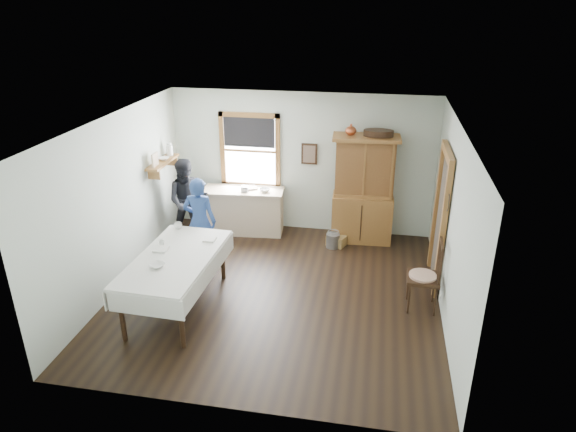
{
  "coord_description": "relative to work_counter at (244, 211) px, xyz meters",
  "views": [
    {
      "loc": [
        1.42,
        -6.77,
        4.33
      ],
      "look_at": [
        0.13,
        0.3,
        1.2
      ],
      "focal_mm": 32.0,
      "sensor_mm": 36.0,
      "label": 1
    }
  ],
  "objects": [
    {
      "name": "table_bowl",
      "position": [
        -0.42,
        -3.06,
        0.43
      ],
      "size": [
        0.3,
        0.3,
        0.06
      ],
      "primitive_type": "imported",
      "rotation": [
        0.0,
        0.0,
        -0.42
      ],
      "color": "white",
      "rests_on": "dining_table"
    },
    {
      "name": "spindle_chair",
      "position": [
        3.27,
        -2.12,
        0.11
      ],
      "size": [
        0.53,
        0.53,
        1.11
      ],
      "primitive_type": "cube",
      "rotation": [
        0.0,
        0.0,
        -0.04
      ],
      "color": "black",
      "rests_on": "room"
    },
    {
      "name": "counter_book",
      "position": [
        0.03,
        0.07,
        0.45
      ],
      "size": [
        0.26,
        0.29,
        0.02
      ],
      "primitive_type": "imported",
      "rotation": [
        0.0,
        0.0,
        0.47
      ],
      "color": "brown",
      "rests_on": "work_counter"
    },
    {
      "name": "shelf_bowl",
      "position": [
        -1.31,
        -0.56,
        1.16
      ],
      "size": [
        0.22,
        0.22,
        0.05
      ],
      "primitive_type": "imported",
      "color": "white",
      "rests_on": "wall_shelf"
    },
    {
      "name": "woman_blue",
      "position": [
        -0.4,
        -1.36,
        0.28
      ],
      "size": [
        0.53,
        0.35,
        1.45
      ],
      "primitive_type": "imported",
      "rotation": [
        0.0,
        0.0,
        3.14
      ],
      "color": "navy",
      "rests_on": "room"
    },
    {
      "name": "table_cup_a",
      "position": [
        -0.61,
        -1.81,
        0.45
      ],
      "size": [
        0.15,
        0.15,
        0.1
      ],
      "primitive_type": "imported",
      "rotation": [
        0.0,
        0.0,
        -0.23
      ],
      "color": "white",
      "rests_on": "dining_table"
    },
    {
      "name": "rug_beater",
      "position": [
        3.51,
        -1.81,
        1.28
      ],
      "size": [
        0.01,
        0.27,
        0.27
      ],
      "primitive_type": "torus",
      "rotation": [
        0.0,
        1.57,
        0.0
      ],
      "color": "black",
      "rests_on": "room"
    },
    {
      "name": "figure_dark",
      "position": [
        -0.93,
        -0.5,
        0.29
      ],
      "size": [
        0.84,
        0.73,
        1.46
      ],
      "primitive_type": "imported",
      "rotation": [
        0.0,
        0.0,
        0.28
      ],
      "color": "black",
      "rests_on": "room"
    },
    {
      "name": "work_counter",
      "position": [
        0.0,
        0.0,
        0.0
      ],
      "size": [
        1.58,
        0.71,
        0.88
      ],
      "primitive_type": "cube",
      "rotation": [
        0.0,
        0.0,
        0.09
      ],
      "color": "tan",
      "rests_on": "room"
    },
    {
      "name": "dining_table",
      "position": [
        -0.3,
        -2.74,
        -0.02
      ],
      "size": [
        1.18,
        2.13,
        0.84
      ],
      "primitive_type": "cube",
      "rotation": [
        0.0,
        0.0,
        -0.04
      ],
      "color": "silver",
      "rests_on": "room"
    },
    {
      "name": "doorway",
      "position": [
        3.52,
        -1.26,
        0.72
      ],
      "size": [
        0.09,
        1.14,
        2.22
      ],
      "color": "#443B31",
      "rests_on": "room"
    },
    {
      "name": "pail",
      "position": [
        1.78,
        -0.37,
        -0.31
      ],
      "size": [
        0.25,
        0.25,
        0.27
      ],
      "primitive_type": "cube",
      "rotation": [
        0.0,
        0.0,
        0.0
      ],
      "color": "gray",
      "rests_on": "room"
    },
    {
      "name": "table_cup_b",
      "position": [
        -0.62,
        -2.44,
        0.44
      ],
      "size": [
        0.12,
        0.12,
        0.09
      ],
      "primitive_type": "imported",
      "rotation": [
        0.0,
        0.0,
        -0.41
      ],
      "color": "white",
      "rests_on": "dining_table"
    },
    {
      "name": "window",
      "position": [
        0.06,
        0.35,
        1.2
      ],
      "size": [
        1.18,
        0.07,
        1.48
      ],
      "color": "white",
      "rests_on": "room"
    },
    {
      "name": "framed_picture",
      "position": [
        1.21,
        0.35,
        1.11
      ],
      "size": [
        0.3,
        0.04,
        0.4
      ],
      "primitive_type": "cube",
      "color": "black",
      "rests_on": "room"
    },
    {
      "name": "room",
      "position": [
        1.06,
        -2.11,
        0.91
      ],
      "size": [
        5.01,
        5.01,
        2.7
      ],
      "color": "black",
      "rests_on": "ground"
    },
    {
      "name": "wall_shelf",
      "position": [
        -1.31,
        -0.58,
        1.13
      ],
      "size": [
        0.24,
        1.0,
        0.44
      ],
      "color": "olive",
      "rests_on": "room"
    },
    {
      "name": "china_hutch",
      "position": [
        2.27,
        0.04,
        0.57
      ],
      "size": [
        1.22,
        0.62,
        2.02
      ],
      "primitive_type": "cube",
      "rotation": [
        0.0,
        0.0,
        0.05
      ],
      "color": "olive",
      "rests_on": "room"
    },
    {
      "name": "wicker_basket",
      "position": [
        1.84,
        -0.28,
        -0.34
      ],
      "size": [
        0.4,
        0.35,
        0.2
      ],
      "primitive_type": "cube",
      "rotation": [
        0.0,
        0.0,
        -0.4
      ],
      "color": "#A08448",
      "rests_on": "room"
    },
    {
      "name": "counter_bowl",
      "position": [
        0.43,
        -0.03,
        0.47
      ],
      "size": [
        0.25,
        0.25,
        0.06
      ],
      "primitive_type": "imported",
      "rotation": [
        0.0,
        0.0,
        0.26
      ],
      "color": "white",
      "rests_on": "work_counter"
    }
  ]
}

